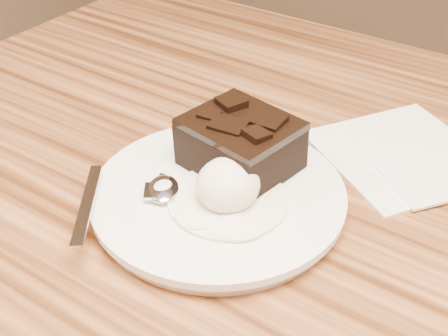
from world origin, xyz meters
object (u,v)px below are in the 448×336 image
Objects in this scene: plate at (218,198)px; spoon at (163,190)px; brownie at (240,146)px; ice_cream_scoop at (228,185)px; napkin at (403,153)px.

spoon is (-0.04, -0.03, 0.01)m from plate.
brownie is at bearing 95.55° from plate.
plate is 0.06m from brownie.
napkin is (0.10, 0.20, -0.04)m from ice_cream_scoop.
brownie reaches higher than ice_cream_scoop.
plate is at bearing -84.45° from brownie.
ice_cream_scoop is at bearing -116.79° from napkin.
brownie reaches higher than spoon.
ice_cream_scoop is at bearing -11.61° from spoon.
plate is 1.50× the size of napkin.
brownie is at bearing 31.06° from spoon.
napkin is at bearing 19.24° from spoon.
brownie is at bearing -130.69° from napkin.
ice_cream_scoop is at bearing -28.07° from plate.
ice_cream_scoop is (0.02, -0.01, 0.03)m from plate.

